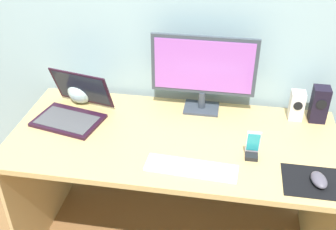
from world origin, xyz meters
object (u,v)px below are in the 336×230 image
at_px(mouse, 319,180).
at_px(phone_in_dock, 252,148).
at_px(speaker_right, 319,104).
at_px(monitor, 203,70).
at_px(laptop, 73,109).
at_px(speaker_near_monitor, 297,105).
at_px(keyboard_external, 191,168).
at_px(fishbowl, 81,90).

relative_size(mouse, phone_in_dock, 0.72).
bearing_deg(speaker_right, monitor, 179.26).
bearing_deg(phone_in_dock, mouse, -26.16).
xyz_separation_m(monitor, laptop, (-0.64, -0.18, -0.18)).
height_order(speaker_near_monitor, keyboard_external, speaker_near_monitor).
relative_size(monitor, speaker_near_monitor, 3.48).
distance_m(mouse, phone_in_dock, 0.30).
bearing_deg(speaker_right, speaker_near_monitor, -179.99).
relative_size(speaker_near_monitor, phone_in_dock, 1.08).
distance_m(speaker_near_monitor, fishbowl, 1.12).
xyz_separation_m(speaker_right, speaker_near_monitor, (-0.11, -0.00, -0.02)).
xyz_separation_m(keyboard_external, phone_in_dock, (0.25, 0.13, 0.04)).
bearing_deg(mouse, fishbowl, 146.86).
distance_m(laptop, phone_in_dock, 0.91).
xyz_separation_m(speaker_near_monitor, mouse, (0.05, -0.49, -0.05)).
bearing_deg(phone_in_dock, keyboard_external, -153.71).
bearing_deg(speaker_near_monitor, phone_in_dock, -121.46).
distance_m(monitor, fishbowl, 0.66).
bearing_deg(monitor, speaker_near_monitor, -0.91).
height_order(speaker_right, laptop, laptop).
bearing_deg(mouse, keyboard_external, 168.14).
xyz_separation_m(speaker_right, mouse, (-0.05, -0.49, -0.07)).
xyz_separation_m(monitor, fishbowl, (-0.64, -0.02, -0.16)).
height_order(laptop, fishbowl, laptop).
bearing_deg(laptop, mouse, -15.13).
relative_size(monitor, keyboard_external, 1.33).
distance_m(keyboard_external, mouse, 0.52).
xyz_separation_m(laptop, mouse, (1.16, -0.31, -0.02)).
distance_m(speaker_right, mouse, 0.50).
xyz_separation_m(fishbowl, phone_in_dock, (0.90, -0.34, -0.02)).
relative_size(speaker_near_monitor, laptop, 0.40).
distance_m(fishbowl, phone_in_dock, 0.96).
bearing_deg(laptop, keyboard_external, -25.66).
bearing_deg(speaker_near_monitor, fishbowl, -179.24).
distance_m(speaker_right, laptop, 1.23).
bearing_deg(monitor, keyboard_external, -89.56).
bearing_deg(phone_in_dock, speaker_right, 47.75).
xyz_separation_m(monitor, mouse, (0.52, -0.49, -0.21)).
bearing_deg(mouse, speaker_right, 72.43).
distance_m(speaker_near_monitor, mouse, 0.49).
height_order(speaker_right, phone_in_dock, speaker_right).
bearing_deg(keyboard_external, mouse, 2.40).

